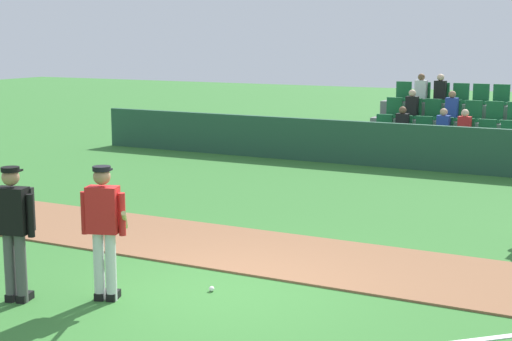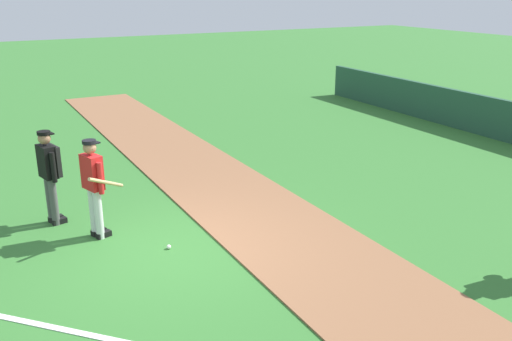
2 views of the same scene
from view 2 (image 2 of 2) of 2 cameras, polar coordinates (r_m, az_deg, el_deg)
name	(u,v)px [view 2 (image 2 of 2)]	position (r m, az deg, el deg)	size (l,w,h in m)	color
ground_plane	(174,251)	(9.40, -8.47, -8.21)	(80.00, 80.00, 0.00)	#33702D
infield_dirt_path	(276,227)	(10.14, 2.04, -5.84)	(28.00, 2.36, 0.03)	brown
batter_red_jersey	(94,185)	(9.83, -16.32, -1.44)	(0.74, 0.68, 1.76)	silver
umpire_home_plate	(50,172)	(10.66, -20.44, -0.13)	(0.58, 0.37, 1.76)	#4C4C4C
baseball	(169,247)	(9.48, -8.95, -7.76)	(0.07, 0.07, 0.07)	white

